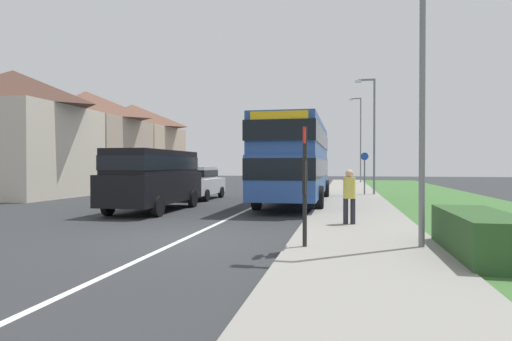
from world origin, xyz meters
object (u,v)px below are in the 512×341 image
Objects in this scene: cycle_route_sign at (365,172)px; street_lamp_far at (360,135)px; parked_car_white at (198,181)px; pedestrian_at_stop at (349,194)px; bus_stop_sign at (305,178)px; parked_van_black at (154,175)px; street_lamp_mid at (372,128)px; street_lamp_near at (417,56)px; double_decker_bus at (296,158)px.

cycle_route_sign is 0.30× the size of street_lamp_far.
parked_car_white is 1.66× the size of cycle_route_sign.
bus_stop_sign reaches higher than pedestrian_at_stop.
cycle_route_sign is (8.42, 9.66, 0.03)m from parked_van_black.
pedestrian_at_stop is 13.19m from street_lamp_mid.
street_lamp_near reaches higher than cycle_route_sign.
bus_stop_sign is 33.76m from street_lamp_far.
street_lamp_mid is at bearing 55.90° from double_decker_bus.
double_decker_bus is 11.13m from street_lamp_near.
cycle_route_sign is 2.52m from street_lamp_mid.
bus_stop_sign is at bearing -168.86° from street_lamp_near.
street_lamp_near is 1.04× the size of street_lamp_mid.
parked_van_black is 0.79× the size of street_lamp_near.
street_lamp_near is (1.30, -3.13, 3.06)m from pedestrian_at_stop.
double_decker_bus is 2.55× the size of parked_car_white.
bus_stop_sign is at bearing -93.92° from street_lamp_far.
double_decker_bus is 4.09× the size of bus_stop_sign.
street_lamp_far is at bearing 88.87° from cycle_route_sign.
parked_van_black is at bearing -140.51° from double_decker_bus.
double_decker_bus reaches higher than pedestrian_at_stop.
cycle_route_sign is at bearing -168.23° from street_lamp_mid.
street_lamp_far is at bearing 66.88° from parked_car_white.
parked_van_black is 10.99m from street_lamp_near.
double_decker_bus is at bearing -124.10° from street_lamp_mid.
parked_car_white is 0.60× the size of street_lamp_near.
street_lamp_mid is at bearing 47.78° from parked_van_black.
bus_stop_sign is 16.69m from street_lamp_mid.
pedestrian_at_stop is at bearing -22.24° from parked_van_black.
pedestrian_at_stop is (2.33, -7.22, -1.17)m from double_decker_bus.
pedestrian_at_stop is 30.23m from street_lamp_far.
double_decker_bus is at bearing -121.40° from cycle_route_sign.
street_lamp_near is (8.98, -11.93, 3.10)m from parked_car_white.
street_lamp_near is at bearing -90.50° from street_lamp_mid.
street_lamp_near reaches higher than double_decker_bus.
parked_van_black is 13.41m from street_lamp_mid.
street_lamp_near reaches higher than bus_stop_sign.
cycle_route_sign is (3.34, 5.48, -0.71)m from double_decker_bus.
street_lamp_far is (0.34, 17.27, 3.30)m from cycle_route_sign.
parked_car_white is at bearing -113.12° from street_lamp_far.
street_lamp_mid reaches higher than pedestrian_at_stop.
parked_van_black is at bearing 134.42° from bus_stop_sign.
street_lamp_mid is (2.38, 16.35, 2.37)m from bus_stop_sign.
double_decker_bus reaches higher than parked_car_white.
street_lamp_far reaches higher than pedestrian_at_stop.
parked_car_white is (-0.27, 5.77, -0.46)m from parked_van_black.
parked_car_white is 15.25m from street_lamp_near.
bus_stop_sign is 0.31× the size of street_lamp_far.
parked_van_black is 2.19× the size of cycle_route_sign.
bus_stop_sign is at bearing -96.86° from cycle_route_sign.
parked_van_black is at bearing -131.08° from cycle_route_sign.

